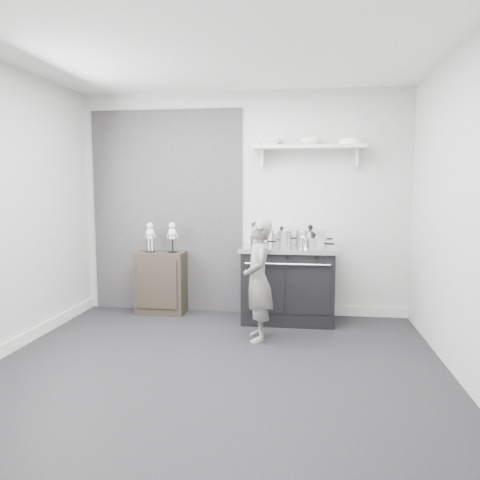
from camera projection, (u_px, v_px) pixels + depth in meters
The scene contains 15 objects.
ground at pixel (216, 365), 4.10m from camera, with size 4.00×4.00×0.00m, color black.
room_shell at pixel (208, 178), 4.08m from camera, with size 4.02×3.62×2.71m.
wall_shelf at pixel (309, 148), 5.42m from camera, with size 1.30×0.26×0.24m.
stove at pixel (288, 283), 5.43m from camera, with size 1.10×0.68×0.88m.
side_cabinet at pixel (161, 283), 5.78m from camera, with size 0.59×0.34×0.76m, color black.
child at pixel (258, 280), 4.73m from camera, with size 0.45×0.30×1.25m, color slate.
pot_front_left at pixel (260, 241), 5.33m from camera, with size 0.30×0.22×0.18m.
pot_back_left at pixel (282, 237), 5.51m from camera, with size 0.35×0.26×0.22m.
pot_back_right at pixel (310, 238), 5.41m from camera, with size 0.43×0.34×0.25m.
pot_front_right at pixel (314, 243), 5.16m from camera, with size 0.37×0.28×0.18m.
skeleton_full at pixel (150, 235), 5.73m from camera, with size 0.12×0.08×0.42m, color beige, non-canonical shape.
skeleton_torso at pixel (172, 235), 5.69m from camera, with size 0.12×0.08×0.43m, color beige, non-canonical shape.
bowl_large at pixel (270, 142), 5.47m from camera, with size 0.29×0.29×0.07m, color white.
bowl_small at pixel (310, 142), 5.41m from camera, with size 0.23×0.23×0.07m, color white.
plate_stack at pixel (351, 142), 5.35m from camera, with size 0.27×0.27×0.06m, color white.
Camera 1 is at (0.74, -3.89, 1.55)m, focal length 35.00 mm.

